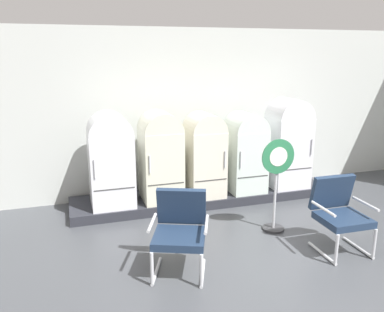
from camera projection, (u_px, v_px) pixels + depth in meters
name	position (u px, v px, depth m)	size (l,w,h in m)	color
ground	(296.00, 299.00, 4.27)	(12.00, 10.00, 0.05)	#414448
back_wall	(192.00, 112.00, 7.26)	(11.76, 0.12, 2.95)	silver
display_plinth	(203.00, 196.00, 7.03)	(4.52, 0.95, 0.16)	#292A32
refrigerator_0	(111.00, 157.00, 6.25)	(0.67, 0.68, 1.49)	white
refrigerator_1	(161.00, 154.00, 6.50)	(0.63, 0.71, 1.47)	silver
refrigerator_2	(204.00, 152.00, 6.72)	(0.59, 0.68, 1.41)	silver
refrigerator_3	(245.00, 150.00, 6.96)	(0.61, 0.71, 1.38)	silver
refrigerator_4	(288.00, 141.00, 7.14)	(0.67, 0.65, 1.60)	white
armchair_left	(180.00, 228.00, 4.68)	(0.81, 0.84, 0.97)	silver
armchair_right	(339.00, 210.00, 5.19)	(0.67, 0.69, 0.97)	silver
sign_stand	(276.00, 185.00, 5.71)	(0.50, 0.32, 1.37)	#2D2D30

